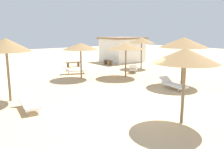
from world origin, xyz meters
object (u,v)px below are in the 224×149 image
(bench_1, at_px, (108,62))
(parasol_7, at_px, (185,56))
(parasol_1, at_px, (6,45))
(parasol_3, at_px, (81,46))
(lounger_3, at_px, (74,70))
(lounger_1, at_px, (29,102))
(parasol_4, at_px, (142,40))
(lounger_2, at_px, (173,84))
(bench_0, at_px, (73,63))
(parasol_2, at_px, (184,42))
(parasol_9, at_px, (126,46))
(beach_cabana, at_px, (122,49))
(lounger_4, at_px, (134,68))

(bench_1, bearing_deg, parasol_7, -116.65)
(parasol_1, xyz_separation_m, parasol_3, (5.76, 2.81, -0.42))
(parasol_1, bearing_deg, lounger_3, 37.14)
(bench_1, bearing_deg, lounger_1, -141.15)
(parasol_4, xyz_separation_m, lounger_1, (-12.44, -5.31, -2.33))
(lounger_2, distance_m, bench_0, 11.75)
(parasol_3, bearing_deg, lounger_2, -66.92)
(parasol_2, distance_m, parasol_3, 7.29)
(parasol_7, distance_m, lounger_1, 6.96)
(parasol_9, bearing_deg, parasol_3, 150.98)
(parasol_2, relative_size, parasol_4, 1.06)
(parasol_2, relative_size, lounger_1, 1.63)
(lounger_3, xyz_separation_m, bench_1, (5.40, 2.50, 0.03))
(lounger_2, bearing_deg, lounger_3, 105.60)
(parasol_4, bearing_deg, parasol_3, -174.84)
(parasol_1, relative_size, beach_cabana, 0.71)
(parasol_4, height_order, bench_0, parasol_4)
(parasol_2, height_order, lounger_2, parasol_2)
(bench_0, bearing_deg, parasol_4, -44.48)
(parasol_7, bearing_deg, lounger_1, 128.43)
(parasol_4, distance_m, lounger_1, 13.72)
(parasol_2, distance_m, parasol_4, 7.30)
(parasol_3, relative_size, parasol_4, 0.90)
(parasol_3, xyz_separation_m, bench_0, (2.20, 5.38, -2.04))
(lounger_4, bearing_deg, bench_1, 79.68)
(lounger_2, distance_m, bench_1, 11.17)
(parasol_1, bearing_deg, lounger_2, -22.75)
(parasol_2, relative_size, lounger_2, 1.57)
(lounger_1, height_order, lounger_4, lounger_1)
(parasol_4, xyz_separation_m, beach_cabana, (1.72, 4.89, -1.21))
(lounger_1, distance_m, lounger_2, 8.29)
(parasol_1, relative_size, parasol_3, 1.19)
(parasol_1, xyz_separation_m, parasol_9, (8.76, 1.14, -0.44))
(bench_1, bearing_deg, beach_cabana, 21.48)
(lounger_1, relative_size, beach_cabana, 0.43)
(lounger_4, bearing_deg, parasol_4, 29.16)
(lounger_3, height_order, lounger_4, lounger_4)
(bench_0, height_order, beach_cabana, beach_cabana)
(lounger_4, bearing_deg, parasol_7, -123.87)
(lounger_1, xyz_separation_m, lounger_3, (5.82, 6.54, -0.01))
(beach_cabana, bearing_deg, lounger_3, -156.30)
(parasol_9, xyz_separation_m, beach_cabana, (5.75, 7.19, -0.92))
(parasol_2, bearing_deg, lounger_3, 114.87)
(parasol_2, relative_size, bench_1, 2.01)
(parasol_2, height_order, beach_cabana, parasol_2)
(parasol_9, relative_size, beach_cabana, 0.66)
(parasol_7, xyz_separation_m, parasol_9, (4.31, 8.16, -0.21))
(parasol_1, xyz_separation_m, lounger_3, (6.17, 4.67, -2.49))
(parasol_7, height_order, bench_0, parasol_7)
(lounger_3, bearing_deg, parasol_1, -142.86)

